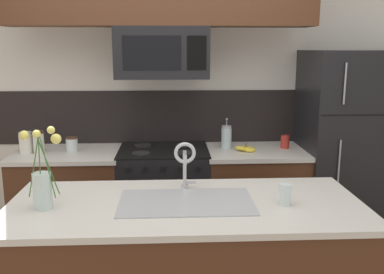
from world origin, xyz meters
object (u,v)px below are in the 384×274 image
(sink_faucet, at_px, (185,159))
(flower_vase, at_px, (43,184))
(french_press, at_px, (226,137))
(coffee_tin, at_px, (285,142))
(drinking_glass, at_px, (285,194))
(refrigerator, at_px, (353,152))
(storage_jar_short, at_px, (72,144))
(stove_range, at_px, (164,200))
(storage_jar_tall, at_px, (26,143))
(storage_jar_medium, at_px, (39,142))
(banana_bunch, at_px, (246,149))
(microwave, at_px, (162,53))

(sink_faucet, relative_size, flower_vase, 0.67)
(sink_faucet, bearing_deg, french_press, 70.01)
(coffee_tin, bearing_deg, drinking_glass, -104.86)
(refrigerator, xyz_separation_m, storage_jar_short, (-2.43, -0.01, 0.10))
(stove_range, xyz_separation_m, storage_jar_tall, (-1.14, -0.01, 0.54))
(refrigerator, xyz_separation_m, storage_jar_medium, (-2.69, -0.06, 0.13))
(storage_jar_tall, height_order, sink_faucet, sink_faucet)
(stove_range, height_order, flower_vase, flower_vase)
(storage_jar_tall, bearing_deg, banana_bunch, -1.48)
(storage_jar_short, relative_size, sink_faucet, 0.41)
(microwave, xyz_separation_m, banana_bunch, (0.70, -0.04, -0.80))
(storage_jar_tall, bearing_deg, microwave, -0.43)
(stove_range, xyz_separation_m, french_press, (0.55, 0.06, 0.55))
(stove_range, bearing_deg, storage_jar_medium, -177.85)
(storage_jar_medium, distance_m, drinking_glass, 2.14)
(french_press, height_order, drinking_glass, french_press)
(coffee_tin, bearing_deg, storage_jar_tall, -178.37)
(stove_range, relative_size, drinking_glass, 7.65)
(drinking_glass, bearing_deg, storage_jar_short, 138.16)
(microwave, relative_size, french_press, 2.79)
(stove_range, bearing_deg, drinking_glass, -61.86)
(refrigerator, distance_m, storage_jar_short, 2.43)
(refrigerator, relative_size, drinking_glass, 14.39)
(storage_jar_tall, bearing_deg, storage_jar_short, 3.27)
(french_press, bearing_deg, microwave, -171.55)
(french_press, bearing_deg, flower_vase, -131.10)
(storage_jar_short, distance_m, drinking_glass, 1.97)
(storage_jar_medium, xyz_separation_m, sink_faucet, (1.18, -0.99, 0.10))
(storage_jar_medium, distance_m, french_press, 1.58)
(storage_jar_short, height_order, banana_bunch, storage_jar_short)
(storage_jar_short, relative_size, coffee_tin, 1.13)
(stove_range, xyz_separation_m, storage_jar_short, (-0.77, 0.01, 0.51))
(stove_range, distance_m, banana_bunch, 0.84)
(french_press, relative_size, flower_vase, 0.58)
(storage_jar_medium, relative_size, coffee_tin, 1.71)
(refrigerator, bearing_deg, french_press, 177.93)
(storage_jar_short, xyz_separation_m, sink_faucet, (0.92, -1.04, 0.14))
(flower_vase, bearing_deg, banana_bunch, 42.78)
(storage_jar_short, xyz_separation_m, french_press, (1.32, 0.05, 0.04))
(refrigerator, xyz_separation_m, french_press, (-1.11, 0.04, 0.14))
(microwave, bearing_deg, banana_bunch, -3.20)
(storage_jar_medium, relative_size, sink_faucet, 0.61)
(microwave, height_order, banana_bunch, microwave)
(storage_jar_medium, height_order, flower_vase, flower_vase)
(storage_jar_medium, bearing_deg, coffee_tin, 2.43)
(banana_bunch, xyz_separation_m, coffee_tin, (0.36, 0.11, 0.03))
(french_press, bearing_deg, drinking_glass, -83.59)
(storage_jar_short, bearing_deg, french_press, 2.23)
(flower_vase, bearing_deg, drinking_glass, -0.66)
(banana_bunch, bearing_deg, storage_jar_short, 177.32)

